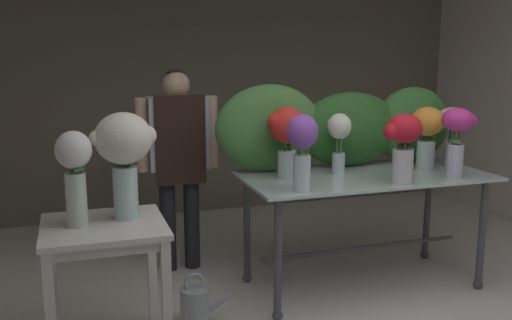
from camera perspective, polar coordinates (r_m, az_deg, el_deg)
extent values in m
plane|color=silver|center=(4.54, 3.10, -10.85)|extent=(8.27, 8.27, 0.00)
cube|color=#706656|center=(6.00, -3.38, 8.70)|extent=(5.33, 0.12, 2.90)
cube|color=#A7C3BC|center=(4.06, 10.85, -1.55)|extent=(1.74, 0.85, 0.02)
cylinder|color=#4C4C51|center=(3.59, 2.21, -9.96)|extent=(0.05, 0.05, 0.81)
sphere|color=#4C4C51|center=(3.74, 2.17, -15.32)|extent=(0.07, 0.07, 0.07)
cylinder|color=#4C4C51|center=(4.34, 21.72, -6.99)|extent=(0.05, 0.05, 0.81)
sphere|color=#4C4C51|center=(4.47, 21.38, -11.56)|extent=(0.07, 0.07, 0.07)
cylinder|color=#4C4C51|center=(4.16, -0.92, -6.95)|extent=(0.05, 0.05, 0.81)
sphere|color=#4C4C51|center=(4.29, -0.91, -11.70)|extent=(0.07, 0.07, 0.07)
cylinder|color=#4C4C51|center=(4.83, 16.82, -4.89)|extent=(0.05, 0.05, 0.81)
sphere|color=#4C4C51|center=(4.94, 16.58, -9.07)|extent=(0.07, 0.07, 0.07)
cylinder|color=#4C4C51|center=(4.21, 10.58, -8.67)|extent=(1.54, 0.03, 0.03)
cube|color=silver|center=(3.19, -15.05, -6.45)|extent=(0.65, 0.63, 0.03)
cube|color=silver|center=(3.20, -15.01, -7.22)|extent=(0.59, 0.57, 0.06)
cube|color=silver|center=(3.10, -8.92, -14.31)|extent=(0.05, 0.05, 0.74)
cube|color=silver|center=(3.58, -19.69, -11.32)|extent=(0.05, 0.05, 0.74)
cube|color=silver|center=(3.60, -10.39, -10.69)|extent=(0.05, 0.05, 0.74)
cylinder|color=#232328|center=(4.44, -8.85, -5.97)|extent=(0.12, 0.12, 0.80)
cylinder|color=#232328|center=(4.47, -6.47, -5.78)|extent=(0.12, 0.12, 0.80)
cube|color=#B2BCC6|center=(4.31, -7.88, 2.71)|extent=(0.44, 0.22, 0.54)
cube|color=black|center=(4.21, -7.58, 1.96)|extent=(0.38, 0.02, 0.66)
cylinder|color=#D8AD8E|center=(4.27, -11.39, 2.49)|extent=(0.09, 0.09, 0.55)
cylinder|color=#D8AD8E|center=(4.37, -4.45, 2.85)|extent=(0.09, 0.09, 0.55)
sphere|color=#D8AD8E|center=(4.28, -8.01, 7.52)|extent=(0.20, 0.20, 0.20)
ellipsoid|color=black|center=(4.29, -8.08, 8.40)|extent=(0.15, 0.15, 0.09)
ellipsoid|color=#477F3D|center=(4.03, 1.32, 3.19)|extent=(0.79, 0.26, 0.62)
ellipsoid|color=#2D6028|center=(4.29, 9.37, 3.05)|extent=(0.82, 0.29, 0.55)
ellipsoid|color=#387033|center=(4.56, 15.38, 3.44)|extent=(0.64, 0.31, 0.58)
cylinder|color=silver|center=(4.51, 18.93, 0.55)|extent=(0.10, 0.10, 0.18)
cylinder|color=#9EBCB2|center=(4.52, 18.89, -0.06)|extent=(0.10, 0.10, 0.07)
cylinder|color=#28562D|center=(4.51, 19.26, 1.46)|extent=(0.01, 0.01, 0.30)
cylinder|color=#28562D|center=(4.50, 18.79, 1.46)|extent=(0.01, 0.01, 0.30)
cylinder|color=#28562D|center=(4.48, 18.95, 1.40)|extent=(0.01, 0.01, 0.30)
ellipsoid|color=#EFB2BC|center=(4.47, 19.14, 3.96)|extent=(0.24, 0.24, 0.17)
sphere|color=#EFB2BC|center=(4.40, 18.40, 3.88)|extent=(0.08, 0.08, 0.08)
sphere|color=#EFB2BC|center=(4.53, 20.09, 4.03)|extent=(0.08, 0.08, 0.08)
cylinder|color=silver|center=(3.50, 4.61, -1.31)|extent=(0.11, 0.11, 0.23)
cylinder|color=#9EBCB2|center=(3.52, 4.59, -2.33)|extent=(0.10, 0.10, 0.10)
cylinder|color=#477F3D|center=(3.50, 5.09, -0.58)|extent=(0.01, 0.01, 0.30)
cylinder|color=#477F3D|center=(3.51, 4.31, -0.52)|extent=(0.01, 0.01, 0.30)
cylinder|color=#477F3D|center=(3.47, 4.51, -0.67)|extent=(0.01, 0.01, 0.30)
ellipsoid|color=purple|center=(3.46, 4.67, 2.86)|extent=(0.19, 0.19, 0.21)
cylinder|color=silver|center=(3.83, 14.48, -0.59)|extent=(0.14, 0.14, 0.23)
cylinder|color=#9EBCB2|center=(3.84, 14.44, -1.52)|extent=(0.12, 0.12, 0.10)
cylinder|color=#387033|center=(3.84, 14.97, 0.08)|extent=(0.01, 0.01, 0.29)
cylinder|color=#387033|center=(3.84, 14.36, 0.11)|extent=(0.01, 0.01, 0.29)
cylinder|color=#387033|center=(3.80, 14.01, 0.03)|extent=(0.01, 0.01, 0.29)
cylinder|color=#387033|center=(3.79, 14.64, -0.02)|extent=(0.01, 0.01, 0.29)
ellipsoid|color=red|center=(3.79, 14.66, 3.09)|extent=(0.23, 0.23, 0.19)
sphere|color=red|center=(3.73, 13.50, 2.76)|extent=(0.11, 0.11, 0.11)
ellipsoid|color=#28562D|center=(3.81, 14.68, 1.41)|extent=(0.10, 0.05, 0.03)
cylinder|color=silver|center=(4.31, 16.64, 0.47)|extent=(0.13, 0.13, 0.21)
cylinder|color=#9EBCB2|center=(4.32, 16.60, -0.31)|extent=(0.12, 0.12, 0.09)
cylinder|color=#2D6028|center=(4.31, 17.03, 1.05)|extent=(0.01, 0.01, 0.28)
cylinder|color=#2D6028|center=(4.31, 16.28, 1.10)|extent=(0.01, 0.01, 0.28)
cylinder|color=#2D6028|center=(4.28, 16.70, 0.99)|extent=(0.01, 0.01, 0.28)
ellipsoid|color=orange|center=(4.27, 16.82, 3.74)|extent=(0.24, 0.24, 0.21)
sphere|color=orange|center=(4.23, 16.11, 3.62)|extent=(0.09, 0.09, 0.09)
ellipsoid|color=#387033|center=(4.32, 17.01, 2.19)|extent=(0.10, 0.05, 0.03)
cylinder|color=silver|center=(4.10, 19.33, -0.09)|extent=(0.11, 0.11, 0.23)
cylinder|color=#9EBCB2|center=(4.11, 19.27, -0.97)|extent=(0.10, 0.10, 0.10)
cylinder|color=#2D6028|center=(4.09, 19.56, 0.82)|extent=(0.01, 0.01, 0.34)
cylinder|color=#2D6028|center=(4.10, 19.17, 0.87)|extent=(0.01, 0.01, 0.34)
cylinder|color=#2D6028|center=(4.06, 19.13, 0.77)|extent=(0.01, 0.01, 0.34)
cylinder|color=#2D6028|center=(4.07, 19.57, 0.75)|extent=(0.01, 0.01, 0.34)
ellipsoid|color=#D1338E|center=(4.05, 19.58, 3.85)|extent=(0.21, 0.21, 0.16)
sphere|color=#D1338E|center=(4.00, 18.78, 3.56)|extent=(0.06, 0.06, 0.06)
sphere|color=#D1338E|center=(4.10, 20.74, 3.70)|extent=(0.09, 0.09, 0.09)
ellipsoid|color=#477F3D|center=(4.05, 19.31, 1.75)|extent=(0.05, 0.10, 0.03)
cylinder|color=silver|center=(4.04, 8.28, -0.33)|extent=(0.09, 0.09, 0.15)
cylinder|color=#9EBCB2|center=(4.04, 8.26, -0.91)|extent=(0.08, 0.08, 0.06)
cylinder|color=#387033|center=(4.03, 8.48, 0.70)|extent=(0.01, 0.01, 0.27)
cylinder|color=#387033|center=(4.04, 8.27, 0.72)|extent=(0.01, 0.01, 0.27)
cylinder|color=#387033|center=(4.01, 8.11, 0.66)|extent=(0.01, 0.01, 0.27)
cylinder|color=#387033|center=(4.00, 8.50, 0.63)|extent=(0.01, 0.01, 0.27)
ellipsoid|color=white|center=(3.99, 8.38, 3.38)|extent=(0.17, 0.17, 0.18)
sphere|color=white|center=(3.99, 7.70, 3.70)|extent=(0.07, 0.07, 0.07)
cylinder|color=silver|center=(3.86, 3.08, -0.42)|extent=(0.12, 0.12, 0.19)
cylinder|color=#9EBCB2|center=(3.87, 3.07, -1.20)|extent=(0.11, 0.11, 0.08)
cylinder|color=#387033|center=(3.85, 3.36, 0.41)|extent=(0.01, 0.01, 0.28)
cylinder|color=#387033|center=(3.86, 2.91, 0.44)|extent=(0.01, 0.01, 0.28)
cylinder|color=#387033|center=(3.83, 3.01, 0.35)|extent=(0.01, 0.01, 0.28)
ellipsoid|color=red|center=(3.82, 3.12, 3.57)|extent=(0.25, 0.25, 0.24)
sphere|color=red|center=(3.77, 1.98, 3.93)|extent=(0.11, 0.11, 0.11)
sphere|color=red|center=(3.84, 4.19, 3.97)|extent=(0.06, 0.06, 0.06)
ellipsoid|color=#477F3D|center=(3.86, 3.31, 1.35)|extent=(0.06, 0.11, 0.03)
cylinder|color=silver|center=(3.14, -17.58, -3.80)|extent=(0.11, 0.11, 0.29)
cylinder|color=#9EBCB2|center=(3.17, -17.49, -5.23)|extent=(0.10, 0.10, 0.12)
cylinder|color=#28562D|center=(3.14, -17.23, -3.13)|extent=(0.01, 0.01, 0.34)
cylinder|color=#28562D|center=(3.15, -17.90, -3.12)|extent=(0.01, 0.01, 0.34)
cylinder|color=#28562D|center=(3.12, -17.86, -3.26)|extent=(0.01, 0.01, 0.34)
ellipsoid|color=white|center=(3.09, -17.86, 0.97)|extent=(0.19, 0.19, 0.20)
ellipsoid|color=#28562D|center=(3.08, -17.33, -0.94)|extent=(0.09, 0.11, 0.03)
cylinder|color=silver|center=(3.22, -12.94, -3.22)|extent=(0.14, 0.14, 0.29)
cylinder|color=#9EBCB2|center=(3.24, -12.88, -4.63)|extent=(0.13, 0.13, 0.12)
cylinder|color=#2D6028|center=(3.21, -12.63, -2.48)|extent=(0.01, 0.01, 0.36)
cylinder|color=#2D6028|center=(3.24, -13.27, -2.40)|extent=(0.01, 0.01, 0.36)
cylinder|color=#2D6028|center=(3.17, -13.09, -2.67)|extent=(0.01, 0.01, 0.36)
ellipsoid|color=silver|center=(3.16, -13.18, 2.13)|extent=(0.31, 0.31, 0.28)
sphere|color=silver|center=(3.13, -15.71, 2.12)|extent=(0.08, 0.08, 0.08)
sphere|color=silver|center=(3.17, -10.93, 2.43)|extent=(0.11, 0.11, 0.11)
ellipsoid|color=#387033|center=(3.17, -13.38, -0.38)|extent=(0.11, 0.06, 0.03)
cylinder|color=#999EA3|center=(3.66, -6.17, -14.43)|extent=(0.18, 0.18, 0.24)
cylinder|color=#999EA3|center=(3.69, -3.51, -13.96)|extent=(0.18, 0.04, 0.14)
torus|color=#999EA3|center=(3.59, -6.22, -12.13)|extent=(0.13, 0.02, 0.13)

